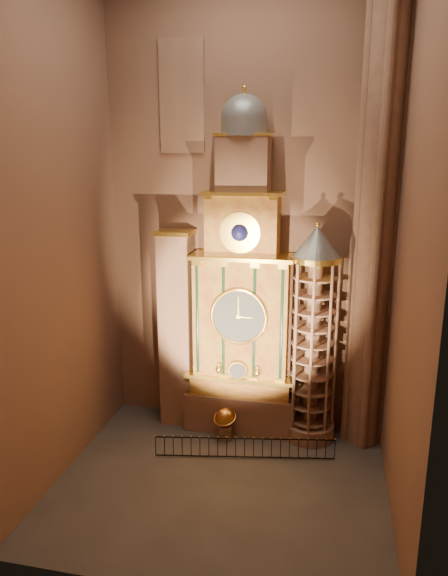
% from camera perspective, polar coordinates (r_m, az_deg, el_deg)
% --- Properties ---
extents(floor, '(14.00, 14.00, 0.00)m').
position_cam_1_polar(floor, '(23.72, -0.35, -20.78)').
color(floor, '#383330').
rests_on(floor, ground).
extents(wall_back, '(22.00, 0.00, 22.00)m').
position_cam_1_polar(wall_back, '(25.52, 2.55, 8.27)').
color(wall_back, '#855A47').
rests_on(wall_back, floor).
extents(wall_left, '(0.00, 22.00, 22.00)m').
position_cam_1_polar(wall_left, '(22.25, -18.42, 6.75)').
color(wall_left, '#855A47').
rests_on(wall_left, floor).
extents(wall_right, '(0.00, 22.00, 22.00)m').
position_cam_1_polar(wall_right, '(19.40, 20.32, 5.65)').
color(wall_right, '#855A47').
rests_on(wall_right, floor).
extents(astronomical_clock, '(5.60, 2.41, 16.70)m').
position_cam_1_polar(astronomical_clock, '(25.31, 2.05, -1.74)').
color(astronomical_clock, '#8C634C').
rests_on(astronomical_clock, floor).
extents(portrait_tower, '(1.80, 1.60, 10.20)m').
position_cam_1_polar(portrait_tower, '(26.55, -5.23, -4.49)').
color(portrait_tower, '#8C634C').
rests_on(portrait_tower, floor).
extents(stair_turret, '(2.50, 2.50, 10.80)m').
position_cam_1_polar(stair_turret, '(25.14, 9.83, -5.42)').
color(stair_turret, '#8C634C').
rests_on(stair_turret, floor).
extents(gothic_pier, '(2.04, 2.04, 22.00)m').
position_cam_1_polar(gothic_pier, '(24.25, 16.62, 7.42)').
color(gothic_pier, '#8C634C').
rests_on(gothic_pier, floor).
extents(stained_glass_window, '(2.20, 0.14, 5.20)m').
position_cam_1_polar(stained_glass_window, '(26.22, -4.72, 20.43)').
color(stained_glass_window, navy).
rests_on(stained_glass_window, wall_back).
extents(celestial_globe, '(1.39, 1.35, 1.65)m').
position_cam_1_polar(celestial_globe, '(26.26, 0.10, -14.54)').
color(celestial_globe, '#8C634C').
rests_on(celestial_globe, floor).
extents(iron_railing, '(8.21, 1.50, 1.01)m').
position_cam_1_polar(iron_railing, '(24.97, 2.30, -17.34)').
color(iron_railing, black).
rests_on(iron_railing, floor).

